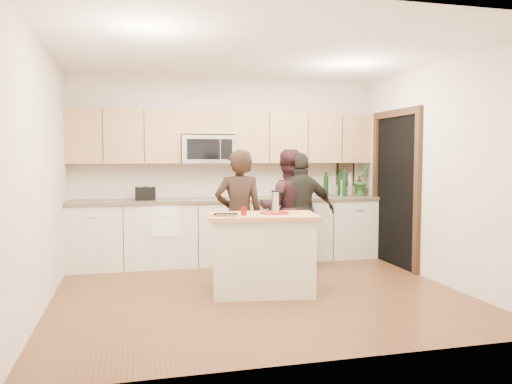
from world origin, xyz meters
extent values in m
plane|color=brown|center=(0.00, 0.00, 0.00)|extent=(4.50, 4.50, 0.00)
cube|color=beige|center=(0.00, 2.00, 1.35)|extent=(4.50, 0.02, 2.70)
cube|color=beige|center=(0.00, -2.00, 1.35)|extent=(4.50, 0.02, 2.70)
cube|color=beige|center=(-2.25, 0.00, 1.35)|extent=(0.02, 4.00, 2.70)
cube|color=beige|center=(2.25, 0.00, 1.35)|extent=(0.02, 4.00, 2.70)
cube|color=white|center=(0.00, 0.00, 2.70)|extent=(4.50, 4.00, 0.02)
cube|color=beige|center=(0.00, 1.69, 0.45)|extent=(4.50, 0.62, 0.90)
cube|color=#71624B|center=(0.00, 1.68, 0.92)|extent=(4.50, 0.66, 0.04)
cube|color=tan|center=(-1.48, 1.83, 1.83)|extent=(1.55, 0.33, 0.75)
cube|color=tan|center=(1.17, 1.83, 1.83)|extent=(2.17, 0.33, 0.75)
cube|color=tan|center=(-0.31, 1.83, 2.04)|extent=(0.78, 0.33, 0.33)
cube|color=silver|center=(-0.31, 1.80, 1.65)|extent=(0.76, 0.40, 0.40)
cube|color=black|center=(-0.39, 1.60, 1.65)|extent=(0.47, 0.01, 0.29)
cube|color=black|center=(-0.06, 1.60, 1.65)|extent=(0.17, 0.01, 0.29)
cube|color=black|center=(2.24, 0.90, 1.05)|extent=(0.02, 1.05, 2.10)
cube|color=#311E13|center=(2.22, 0.33, 1.05)|extent=(0.06, 0.10, 2.10)
cube|color=#311E13|center=(2.22, 1.48, 1.05)|extent=(0.06, 0.10, 2.10)
cube|color=#311E13|center=(2.22, 0.90, 2.15)|extent=(0.06, 1.25, 0.10)
cube|color=black|center=(1.95, 1.99, 1.28)|extent=(0.30, 0.03, 0.38)
cube|color=tan|center=(1.95, 1.97, 1.28)|extent=(0.24, 0.00, 0.32)
cube|color=white|center=(-0.95, 1.38, 0.70)|extent=(0.34, 0.01, 0.48)
cube|color=white|center=(-0.95, 1.67, 0.94)|extent=(0.34, 0.60, 0.01)
cube|color=beige|center=(0.04, -0.05, 0.42)|extent=(1.19, 0.81, 0.85)
cube|color=tan|center=(0.04, -0.05, 0.88)|extent=(1.29, 0.88, 0.05)
cylinder|color=maroon|center=(0.18, -0.03, 0.91)|extent=(0.33, 0.33, 0.02)
cube|color=silver|center=(0.18, -0.06, 1.03)|extent=(0.07, 0.05, 0.23)
cube|color=black|center=(0.18, -0.06, 1.15)|extent=(0.08, 0.06, 0.02)
cylinder|color=maroon|center=(-0.20, -0.13, 0.95)|extent=(0.06, 0.06, 0.10)
cube|color=tan|center=(-0.43, -0.07, 0.91)|extent=(0.31, 0.24, 0.02)
cube|color=black|center=(-0.40, -0.16, 0.93)|extent=(0.26, 0.07, 0.02)
cube|color=silver|center=(-0.41, -0.20, 0.92)|extent=(0.21, 0.05, 0.01)
cube|color=black|center=(-1.20, 1.67, 1.03)|extent=(0.28, 0.24, 0.18)
cube|color=silver|center=(-1.27, 1.67, 1.13)|extent=(0.03, 0.18, 0.00)
cube|color=silver|center=(-1.13, 1.67, 1.13)|extent=(0.03, 0.18, 0.00)
cylinder|color=black|center=(1.52, 1.73, 1.12)|extent=(0.07, 0.07, 0.35)
cylinder|color=#341709|center=(1.53, 1.76, 1.12)|extent=(0.07, 0.07, 0.36)
cylinder|color=#BBB693|center=(1.78, 1.69, 1.09)|extent=(0.07, 0.07, 0.31)
cylinder|color=black|center=(1.78, 1.79, 1.14)|extent=(0.08, 0.08, 0.40)
cylinder|color=#341709|center=(2.05, 1.69, 1.10)|extent=(0.08, 0.08, 0.31)
cylinder|color=#BBB693|center=(1.97, 1.84, 1.11)|extent=(0.07, 0.07, 0.35)
cylinder|color=black|center=(1.77, 1.61, 1.15)|extent=(0.07, 0.07, 0.43)
imported|color=#326B2B|center=(2.10, 1.72, 1.18)|extent=(0.34, 0.34, 0.48)
imported|color=black|center=(-0.11, 0.50, 0.82)|extent=(0.63, 0.45, 1.63)
imported|color=black|center=(0.71, 1.13, 0.82)|extent=(0.93, 0.81, 1.64)
imported|color=black|center=(0.86, 0.99, 0.80)|extent=(0.95, 0.41, 1.60)
camera|label=1|loc=(-1.38, -5.42, 1.54)|focal=35.00mm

